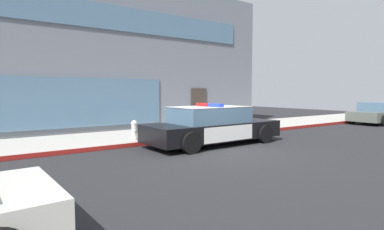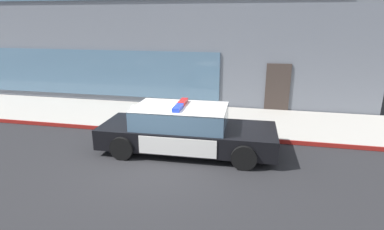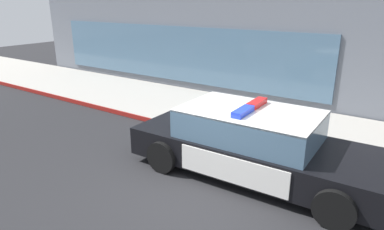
# 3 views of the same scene
# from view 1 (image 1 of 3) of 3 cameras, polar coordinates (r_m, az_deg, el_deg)

# --- Properties ---
(ground) EXTENTS (48.00, 48.00, 0.00)m
(ground) POSITION_cam_1_polar(r_m,az_deg,el_deg) (10.01, 4.86, -6.67)
(ground) COLOR #262628
(sidewalk) EXTENTS (48.00, 3.54, 0.15)m
(sidewalk) POSITION_cam_1_polar(r_m,az_deg,el_deg) (13.31, -6.43, -3.62)
(sidewalk) COLOR #B2ADA3
(sidewalk) RESTS_ON ground
(curb_red_paint) EXTENTS (28.80, 0.04, 0.14)m
(curb_red_paint) POSITION_cam_1_polar(r_m,az_deg,el_deg) (11.79, -2.24, -4.62)
(curb_red_paint) COLOR maroon
(curb_red_paint) RESTS_ON ground
(storefront_building) EXTENTS (20.38, 11.51, 7.21)m
(storefront_building) POSITION_cam_1_polar(r_m,az_deg,el_deg) (19.52, -24.32, 8.91)
(storefront_building) COLOR slate
(storefront_building) RESTS_ON ground
(police_cruiser) EXTENTS (5.22, 2.18, 1.49)m
(police_cruiser) POSITION_cam_1_polar(r_m,az_deg,el_deg) (11.17, 3.81, -1.99)
(police_cruiser) COLOR black
(police_cruiser) RESTS_ON ground
(fire_hydrant) EXTENTS (0.34, 0.39, 0.73)m
(fire_hydrant) POSITION_cam_1_polar(r_m,az_deg,el_deg) (11.38, -10.64, -2.84)
(fire_hydrant) COLOR silver
(fire_hydrant) RESTS_ON sidewalk
(car_down_street) EXTENTS (4.51, 2.08, 1.29)m
(car_down_street) POSITION_cam_1_polar(r_m,az_deg,el_deg) (21.77, 31.49, 0.32)
(car_down_street) COLOR #596056
(car_down_street) RESTS_ON ground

